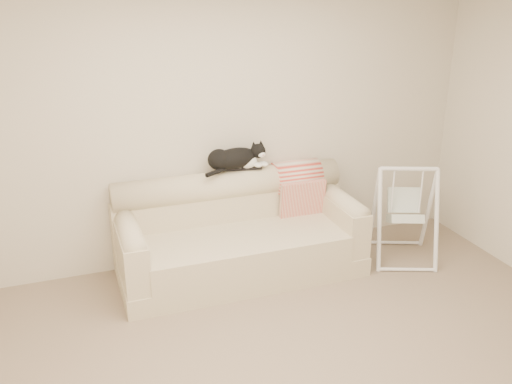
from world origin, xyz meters
TOP-DOWN VIEW (x-y plane):
  - ground_plane at (0.00, 0.00)m, footprint 5.00×5.00m
  - room_shell at (0.00, 0.00)m, footprint 5.04×4.04m
  - sofa at (0.05, 1.62)m, footprint 2.20×0.93m
  - remote_a at (0.12, 1.86)m, footprint 0.19×0.08m
  - remote_b at (0.27, 1.84)m, footprint 0.18×0.07m
  - tuxedo_cat at (0.11, 1.85)m, footprint 0.65×0.33m
  - throw_blanket at (0.73, 1.84)m, footprint 0.45×0.38m
  - baby_swing at (1.62, 1.31)m, footprint 0.75×0.77m

SIDE VIEW (x-z plane):
  - ground_plane at x=0.00m, z-range 0.00..0.00m
  - sofa at x=0.05m, z-range -0.10..0.80m
  - baby_swing at x=1.62m, z-range 0.00..0.94m
  - throw_blanket at x=0.73m, z-range 0.44..1.01m
  - remote_b at x=0.27m, z-range 0.90..0.92m
  - remote_a at x=0.12m, z-range 0.90..0.92m
  - tuxedo_cat at x=0.11m, z-range 0.89..1.14m
  - room_shell at x=0.00m, z-range 0.23..2.83m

